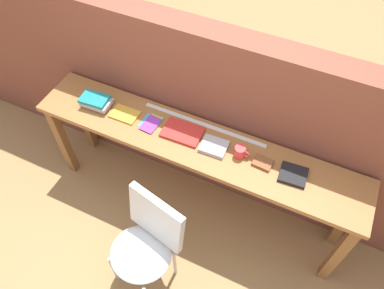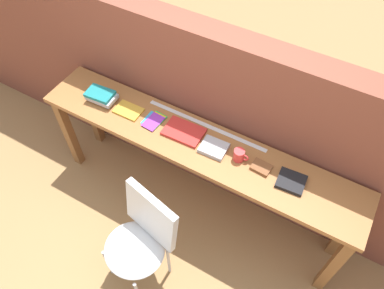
{
  "view_description": "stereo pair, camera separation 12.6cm",
  "coord_description": "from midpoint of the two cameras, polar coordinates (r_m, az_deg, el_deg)",
  "views": [
    {
      "loc": [
        0.68,
        -1.2,
        2.98
      ],
      "look_at": [
        0.0,
        0.25,
        0.9
      ],
      "focal_mm": 35.0,
      "sensor_mm": 36.0,
      "label": 1
    },
    {
      "loc": [
        0.79,
        -1.14,
        2.98
      ],
      "look_at": [
        0.0,
        0.25,
        0.9
      ],
      "focal_mm": 35.0,
      "sensor_mm": 36.0,
      "label": 2
    }
  ],
  "objects": [
    {
      "name": "leather_journal_brown",
      "position": [
        2.57,
        9.34,
        -2.81
      ],
      "size": [
        0.14,
        0.11,
        0.02
      ],
      "primitive_type": "cube",
      "rotation": [
        0.0,
        0.0,
        -0.07
      ],
      "color": "brown",
      "rests_on": "sideboard"
    },
    {
      "name": "sideboard",
      "position": [
        2.78,
        -0.86,
        -1.31
      ],
      "size": [
        2.5,
        0.44,
        0.88
      ],
      "color": "#996033",
      "rests_on": "ground"
    },
    {
      "name": "book_open_centre",
      "position": [
        2.71,
        -2.81,
        1.84
      ],
      "size": [
        0.29,
        0.2,
        0.02
      ],
      "primitive_type": "cube",
      "rotation": [
        0.0,
        0.0,
        0.03
      ],
      "color": "red",
      "rests_on": "sideboard"
    },
    {
      "name": "chair_white_moulded",
      "position": [
        2.69,
        -8.35,
        -14.5
      ],
      "size": [
        0.53,
        0.54,
        0.89
      ],
      "color": "silver",
      "rests_on": "ground"
    },
    {
      "name": "book_grey_hardcover",
      "position": [
        2.62,
        1.99,
        -0.35
      ],
      "size": [
        0.19,
        0.16,
        0.03
      ],
      "primitive_type": "cube",
      "rotation": [
        0.0,
        0.0,
        0.03
      ],
      "color": "#9E9EA3",
      "rests_on": "sideboard"
    },
    {
      "name": "magazine_cycling",
      "position": [
        2.88,
        -11.47,
        4.5
      ],
      "size": [
        0.21,
        0.14,
        0.02
      ],
      "primitive_type": "cube",
      "rotation": [
        0.0,
        0.0,
        0.01
      ],
      "color": "gold",
      "rests_on": "sideboard"
    },
    {
      "name": "book_repair_rightmost",
      "position": [
        2.56,
        13.81,
        -4.55
      ],
      "size": [
        0.19,
        0.18,
        0.03
      ],
      "primitive_type": "cube",
      "rotation": [
        0.0,
        0.0,
        0.07
      ],
      "color": "black",
      "rests_on": "sideboard"
    },
    {
      "name": "ground_plane",
      "position": [
        3.28,
        -3.03,
        -12.84
      ],
      "size": [
        40.0,
        40.0,
        0.0
      ],
      "primitive_type": "plane",
      "color": "#9E7547"
    },
    {
      "name": "mug",
      "position": [
        2.56,
        5.96,
        -1.22
      ],
      "size": [
        0.11,
        0.08,
        0.09
      ],
      "color": "red",
      "rests_on": "sideboard"
    },
    {
      "name": "brick_wall_back",
      "position": [
        2.93,
        2.03,
        4.16
      ],
      "size": [
        6.0,
        0.2,
        1.59
      ],
      "primitive_type": "cube",
      "color": "brown",
      "rests_on": "ground"
    },
    {
      "name": "ruler_metal_back_edge",
      "position": [
        2.76,
        0.5,
        3.05
      ],
      "size": [
        0.97,
        0.03,
        0.0
      ],
      "primitive_type": "cube",
      "color": "silver",
      "rests_on": "sideboard"
    },
    {
      "name": "book_stack_leftmost",
      "position": [
        2.97,
        -15.6,
        6.32
      ],
      "size": [
        0.24,
        0.16,
        0.09
      ],
      "color": "white",
      "rests_on": "sideboard"
    },
    {
      "name": "pamphlet_pile_colourful",
      "position": [
        2.79,
        -7.47,
        3.26
      ],
      "size": [
        0.15,
        0.19,
        0.01
      ],
      "color": "#3399D8",
      "rests_on": "sideboard"
    }
  ]
}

